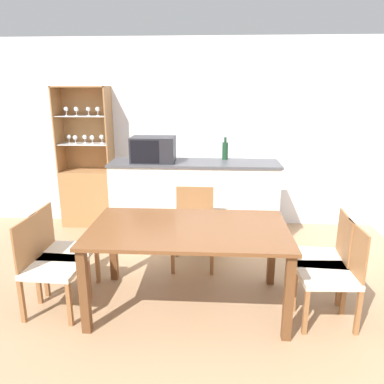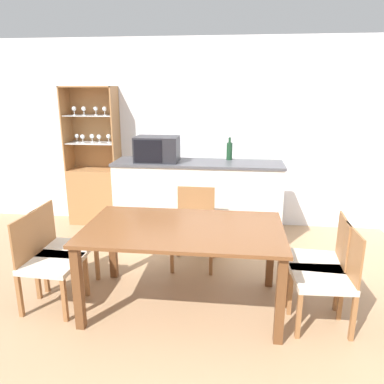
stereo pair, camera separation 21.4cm
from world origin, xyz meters
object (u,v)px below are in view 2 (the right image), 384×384
object	(u,v)px
dining_chair_head_far	(194,227)
microwave	(157,149)
dining_chair_side_left_far	(62,248)
dining_chair_side_left_near	(47,262)
dining_table	(184,238)
dining_chair_side_right_near	(328,277)
wine_bottle	(229,151)
display_cabinet	(95,184)
dining_chair_side_right_far	(320,261)

from	to	relation	value
dining_chair_head_far	microwave	xyz separation A→B (m)	(-0.53, 0.66, 0.75)
dining_chair_side_left_far	dining_chair_side_left_near	world-z (taller)	same
dining_table	microwave	bearing A→B (deg)	109.64
dining_chair_side_right_near	wine_bottle	distance (m)	2.16
dining_chair_side_left_far	dining_chair_side_right_near	bearing A→B (deg)	83.69
display_cabinet	dining_chair_side_right_far	world-z (taller)	display_cabinet
dining_chair_side_left_far	dining_chair_side_left_near	xyz separation A→B (m)	(0.00, -0.30, 0.00)
dining_chair_side_right_far	dining_chair_side_right_near	size ratio (longest dim) A/B	1.00
dining_table	dining_chair_side_left_near	bearing A→B (deg)	-173.05
dining_chair_side_left_near	dining_table	bearing A→B (deg)	100.11
dining_chair_side_left_far	wine_bottle	world-z (taller)	wine_bottle
dining_table	dining_chair_side_right_far	bearing A→B (deg)	6.92
dining_chair_side_left_far	dining_chair_side_left_near	bearing A→B (deg)	0.74
dining_chair_side_right_near	dining_chair_head_far	bearing A→B (deg)	48.17
wine_bottle	dining_chair_side_right_near	bearing A→B (deg)	-65.49
dining_chair_side_left_far	dining_chair_side_right_far	distance (m)	2.39
dining_table	dining_chair_side_right_near	bearing A→B (deg)	-6.98
dining_chair_side_right_far	dining_chair_side_right_near	bearing A→B (deg)	-175.99
dining_chair_side_left_far	dining_chair_side_right_far	xyz separation A→B (m)	(2.39, -0.00, 0.00)
dining_chair_side_left_near	display_cabinet	bearing A→B (deg)	-167.40
dining_chair_side_right_far	microwave	world-z (taller)	microwave
dining_chair_side_left_far	dining_chair_side_left_near	size ratio (longest dim) A/B	1.00
wine_bottle	display_cabinet	bearing A→B (deg)	171.08
dining_chair_side_right_near	microwave	bearing A→B (deg)	44.10
dining_chair_head_far	dining_chair_side_right_far	bearing A→B (deg)	150.32
microwave	dining_chair_head_far	bearing A→B (deg)	-50.94
dining_chair_side_left_far	dining_chair_side_right_far	world-z (taller)	same
dining_chair_side_left_near	dining_chair_side_right_near	world-z (taller)	same
dining_chair_side_right_far	dining_chair_side_right_near	xyz separation A→B (m)	(0.00, -0.29, 0.00)
display_cabinet	dining_chair_side_right_near	distance (m)	3.50
dining_chair_side_right_near	dining_chair_side_left_far	bearing A→B (deg)	80.56
display_cabinet	dining_chair_side_right_near	bearing A→B (deg)	-38.10
dining_chair_side_right_far	dining_chair_head_far	size ratio (longest dim) A/B	1.00
dining_chair_side_left_far	dining_chair_side_left_near	distance (m)	0.30
display_cabinet	dining_chair_side_right_far	distance (m)	3.33
dining_chair_head_far	dining_chair_side_left_near	bearing A→B (deg)	39.76
dining_table	dining_chair_side_right_far	size ratio (longest dim) A/B	2.03
dining_chair_side_right_far	microwave	size ratio (longest dim) A/B	1.60
display_cabinet	wine_bottle	bearing A→B (deg)	-8.92
display_cabinet	dining_table	distance (m)	2.55
dining_table	microwave	size ratio (longest dim) A/B	3.24
dining_chair_side_right_near	microwave	xyz separation A→B (m)	(-1.73, 1.64, 0.75)
dining_chair_side_left_far	dining_chair_head_far	size ratio (longest dim) A/B	1.00
wine_bottle	dining_chair_side_left_near	bearing A→B (deg)	-129.74
dining_table	dining_chair_head_far	size ratio (longest dim) A/B	2.03
dining_table	dining_chair_head_far	bearing A→B (deg)	89.98
display_cabinet	dining_chair_side_left_near	size ratio (longest dim) A/B	2.28
dining_table	wine_bottle	size ratio (longest dim) A/B	6.05
dining_chair_side_right_far	dining_chair_side_left_far	bearing A→B (deg)	93.90
display_cabinet	dining_table	xyz separation A→B (m)	(1.56, -2.01, 0.09)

